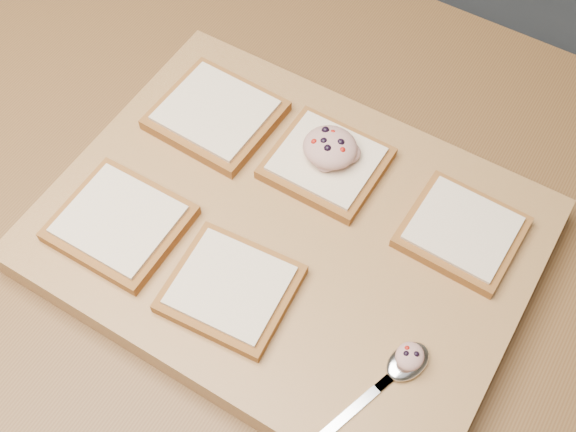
% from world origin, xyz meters
% --- Properties ---
extents(island_counter, '(2.00, 0.80, 0.90)m').
position_xyz_m(island_counter, '(0.00, 0.00, 0.45)').
color(island_counter, slate).
rests_on(island_counter, ground).
extents(cutting_board, '(0.49, 0.38, 0.04)m').
position_xyz_m(cutting_board, '(0.00, -0.04, 0.92)').
color(cutting_board, '#A87E48').
rests_on(cutting_board, island_counter).
extents(bread_far_left, '(0.13, 0.12, 0.02)m').
position_xyz_m(bread_far_left, '(-0.14, 0.04, 0.95)').
color(bread_far_left, '#925B25').
rests_on(bread_far_left, cutting_board).
extents(bread_far_center, '(0.12, 0.11, 0.02)m').
position_xyz_m(bread_far_center, '(0.00, 0.05, 0.95)').
color(bread_far_center, '#925B25').
rests_on(bread_far_center, cutting_board).
extents(bread_far_right, '(0.12, 0.11, 0.02)m').
position_xyz_m(bread_far_right, '(0.16, 0.05, 0.95)').
color(bread_far_right, '#925B25').
rests_on(bread_far_right, cutting_board).
extents(bread_near_left, '(0.13, 0.11, 0.02)m').
position_xyz_m(bread_near_left, '(-0.14, -0.13, 0.95)').
color(bread_near_left, '#925B25').
rests_on(bread_near_left, cutting_board).
extents(bread_near_center, '(0.13, 0.12, 0.02)m').
position_xyz_m(bread_near_center, '(-0.00, -0.13, 0.95)').
color(bread_near_center, '#925B25').
rests_on(bread_near_center, cutting_board).
extents(tuna_salad_dollop, '(0.06, 0.06, 0.03)m').
position_xyz_m(tuna_salad_dollop, '(0.00, 0.05, 0.97)').
color(tuna_salad_dollop, tan).
rests_on(tuna_salad_dollop, bread_far_center).
extents(spoon, '(0.07, 0.16, 0.01)m').
position_xyz_m(spoon, '(0.17, -0.12, 0.94)').
color(spoon, silver).
rests_on(spoon, cutting_board).
extents(spoon_salad, '(0.03, 0.03, 0.02)m').
position_xyz_m(spoon_salad, '(0.18, -0.11, 0.96)').
color(spoon_salad, tan).
rests_on(spoon_salad, spoon).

